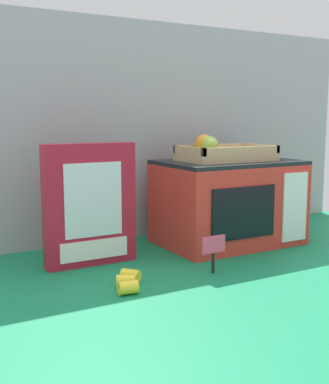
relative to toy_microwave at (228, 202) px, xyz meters
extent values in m
plane|color=#147A4C|center=(-0.14, 0.01, -0.13)|extent=(1.70, 1.70, 0.00)
cube|color=#A0A3A8|center=(-0.14, 0.23, 0.23)|extent=(1.61, 0.03, 0.72)
cube|color=red|center=(0.00, 0.00, -0.01)|extent=(0.44, 0.29, 0.26)
cube|color=black|center=(0.00, 0.00, 0.13)|extent=(0.44, 0.29, 0.01)
cube|color=black|center=(-0.05, -0.15, -0.01)|extent=(0.23, 0.01, 0.15)
cube|color=white|center=(0.15, -0.15, -0.01)|extent=(0.10, 0.01, 0.22)
cube|color=tan|center=(-0.02, 0.00, 0.15)|extent=(0.29, 0.17, 0.02)
cube|color=tan|center=(-0.02, -0.08, 0.17)|extent=(0.29, 0.01, 0.02)
cube|color=tan|center=(-0.02, 0.07, 0.17)|extent=(0.29, 0.01, 0.02)
cube|color=tan|center=(-0.15, 0.00, 0.17)|extent=(0.01, 0.17, 0.02)
cube|color=tan|center=(0.12, 0.00, 0.17)|extent=(0.01, 0.17, 0.02)
sphere|color=orange|center=(-0.07, 0.04, 0.19)|extent=(0.06, 0.06, 0.06)
ellipsoid|color=#9EC647|center=(-0.07, 0.01, 0.19)|extent=(0.08, 0.10, 0.05)
cube|color=#B2192D|center=(-0.47, 0.00, 0.03)|extent=(0.26, 0.05, 0.34)
cube|color=silver|center=(-0.47, -0.03, 0.05)|extent=(0.16, 0.00, 0.20)
cube|color=white|center=(-0.47, -0.03, -0.09)|extent=(0.19, 0.00, 0.05)
cylinder|color=black|center=(-0.23, -0.24, -0.11)|extent=(0.01, 0.01, 0.06)
cube|color=#F44C6B|center=(-0.23, -0.24, -0.06)|extent=(0.07, 0.00, 0.05)
cylinder|color=yellow|center=(-0.44, -0.20, -0.12)|extent=(0.05, 0.06, 0.03)
cylinder|color=yellow|center=(-0.47, -0.23, -0.12)|extent=(0.05, 0.05, 0.03)
cylinder|color=yellow|center=(-0.49, -0.27, -0.12)|extent=(0.05, 0.04, 0.03)
camera|label=1|loc=(-0.96, -1.27, 0.27)|focal=46.47mm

